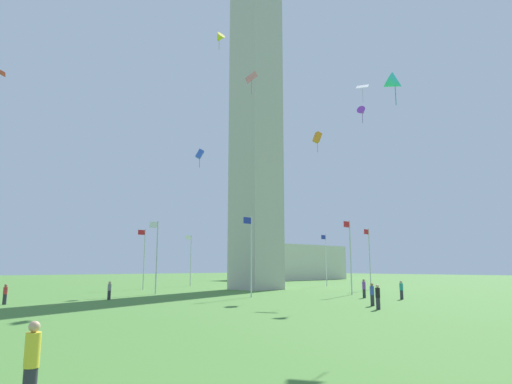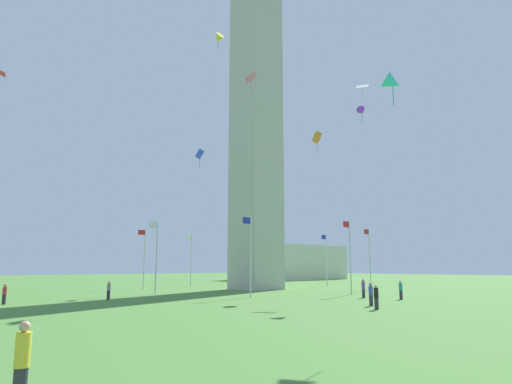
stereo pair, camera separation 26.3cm
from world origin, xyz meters
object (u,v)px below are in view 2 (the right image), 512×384
person_yellow_shirt (22,364)px  kite_white_diamond (362,87)px  flagpole_e (350,253)px  person_red_shirt (4,294)px  flagpole_w (191,258)px  kite_blue_box (200,154)px  person_blue_shirt (371,294)px  kite_purple_delta (362,111)px  person_black_shirt (376,297)px  person_teal_shirt (401,290)px  kite_cyan_delta (393,83)px  flagpole_s (326,257)px  flagpole_se (369,256)px  flagpole_nw (144,256)px  flagpole_ne (250,252)px  person_purple_shirt (363,289)px  kite_orange_box (317,137)px  obelisk_monument (256,111)px  flagpole_n (156,254)px  kite_pink_diamond (251,78)px  flagpole_sw (259,258)px  kite_yellow_delta (218,38)px  distant_building (290,263)px  person_gray_shirt (109,291)px

person_yellow_shirt → kite_white_diamond: bearing=-11.0°
flagpole_e → person_red_shirt: size_ratio=4.97×
flagpole_w → kite_blue_box: kite_blue_box is taller
person_blue_shirt → kite_purple_delta: kite_purple_delta is taller
person_black_shirt → person_teal_shirt: 10.76m
kite_cyan_delta → flagpole_s: bearing=-136.6°
flagpole_se → person_red_shirt: 41.73m
flagpole_s → kite_white_diamond: (8.80, 13.41, 21.28)m
flagpole_se → kite_blue_box: size_ratio=3.23×
flagpole_nw → kite_cyan_delta: (7.08, 41.35, 9.26)m
flagpole_ne → kite_cyan_delta: (7.08, 20.24, 9.26)m
person_purple_shirt → kite_orange_box: (-2.76, -7.43, 17.14)m
obelisk_monument → person_yellow_shirt: size_ratio=27.61×
person_yellow_shirt → kite_orange_box: 45.65m
person_black_shirt → person_yellow_shirt: size_ratio=0.97×
flagpole_ne → person_yellow_shirt: bearing=39.6°
flagpole_ne → person_purple_shirt: (-7.20, 8.15, -3.47)m
flagpole_n → kite_pink_diamond: 22.11m
flagpole_se → flagpole_s: 11.43m
flagpole_s → kite_cyan_delta: kite_cyan_delta is taller
flagpole_w → kite_white_diamond: size_ratio=3.08×
kite_white_diamond → flagpole_e: bearing=13.9°
flagpole_sw → kite_yellow_delta: (27.75, 24.00, 19.22)m
person_black_shirt → kite_orange_box: kite_orange_box is taller
kite_purple_delta → kite_pink_diamond: bearing=-54.1°
kite_pink_diamond → kite_orange_box: (-8.39, 2.40, -5.69)m
kite_orange_box → kite_purple_delta: kite_purple_delta is taller
kite_yellow_delta → flagpole_w: bearing=-121.2°
flagpole_nw → flagpole_ne: bearing=90.0°
kite_cyan_delta → distant_building: kite_cyan_delta is taller
person_yellow_shirt → distant_building: (-74.39, -60.63, 3.02)m
flagpole_se → person_purple_shirt: bearing=30.4°
flagpole_se → flagpole_sw: size_ratio=1.00×
flagpole_n → flagpole_se: same height
flagpole_w → flagpole_nw: bearing=22.5°
flagpole_se → person_gray_shirt: (32.72, -6.23, -3.54)m
obelisk_monument → flagpole_ne: 25.05m
flagpole_n → kite_cyan_delta: bearing=85.0°
flagpole_nw → person_blue_shirt: flagpole_nw is taller
flagpole_ne → person_purple_shirt: bearing=131.4°
flagpole_sw → kite_purple_delta: 34.86m
flagpole_se → kite_blue_box: (18.14, -13.09, 13.01)m
flagpole_ne → flagpole_e: same height
flagpole_n → person_yellow_shirt: flagpole_n is taller
kite_orange_box → distant_building: kite_orange_box is taller
flagpole_n → kite_purple_delta: 26.86m
kite_cyan_delta → distant_building: 81.05m
person_red_shirt → person_blue_shirt: size_ratio=0.93×
kite_orange_box → kite_yellow_delta: size_ratio=1.50×
person_gray_shirt → person_teal_shirt: person_teal_shirt is taller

